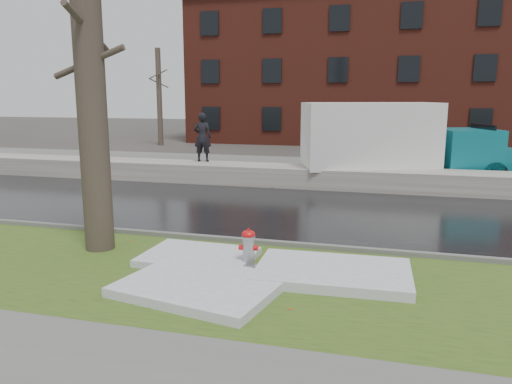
% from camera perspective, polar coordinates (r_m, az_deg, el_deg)
% --- Properties ---
extents(ground, '(120.00, 120.00, 0.00)m').
position_cam_1_polar(ground, '(10.62, -4.54, -7.36)').
color(ground, '#47423D').
rests_on(ground, ground).
extents(verge, '(60.00, 4.50, 0.04)m').
position_cam_1_polar(verge, '(9.51, -7.13, -9.49)').
color(verge, '#2F4617').
rests_on(verge, ground).
extents(road, '(60.00, 7.00, 0.03)m').
position_cam_1_polar(road, '(14.77, 1.40, -2.04)').
color(road, black).
rests_on(road, ground).
extents(parking_lot, '(60.00, 9.00, 0.03)m').
position_cam_1_polar(parking_lot, '(22.98, 6.53, 2.55)').
color(parking_lot, slate).
rests_on(parking_lot, ground).
extents(curb, '(60.00, 0.15, 0.14)m').
position_cam_1_polar(curb, '(11.50, -2.84, -5.54)').
color(curb, slate).
rests_on(curb, ground).
extents(snowbank, '(60.00, 1.60, 0.75)m').
position_cam_1_polar(snowbank, '(18.73, 4.51, 1.81)').
color(snowbank, '#B7B3A7').
rests_on(snowbank, ground).
extents(brick_building, '(26.00, 12.00, 10.00)m').
position_cam_1_polar(brick_building, '(39.53, 13.58, 13.03)').
color(brick_building, maroon).
rests_on(brick_building, ground).
extents(bg_tree_left, '(1.40, 1.62, 6.50)m').
position_cam_1_polar(bg_tree_left, '(35.07, -11.00, 10.71)').
color(bg_tree_left, brown).
rests_on(bg_tree_left, ground).
extents(bg_tree_center, '(1.40, 1.62, 6.50)m').
position_cam_1_polar(bg_tree_center, '(36.71, 0.43, 10.90)').
color(bg_tree_center, brown).
rests_on(bg_tree_center, ground).
extents(fire_hydrant, '(0.39, 0.34, 0.79)m').
position_cam_1_polar(fire_hydrant, '(9.68, -0.86, -6.29)').
color(fire_hydrant, '#9A9BA2').
rests_on(fire_hydrant, verge).
extents(tree, '(1.60, 1.91, 7.71)m').
position_cam_1_polar(tree, '(11.07, -18.51, 13.48)').
color(tree, brown).
rests_on(tree, verge).
extents(box_truck, '(9.26, 4.61, 3.10)m').
position_cam_1_polar(box_truck, '(19.48, 15.61, 5.54)').
color(box_truck, black).
rests_on(box_truck, ground).
extents(worker, '(0.76, 0.54, 1.94)m').
position_cam_1_polar(worker, '(20.05, -6.14, 6.26)').
color(worker, black).
rests_on(worker, snowbank).
extents(snow_patch_near, '(2.93, 2.46, 0.16)m').
position_cam_1_polar(snow_patch_near, '(8.77, -6.32, -10.58)').
color(snow_patch_near, silver).
rests_on(snow_patch_near, verge).
extents(snow_patch_far, '(2.24, 1.66, 0.14)m').
position_cam_1_polar(snow_patch_far, '(10.28, -6.57, -7.37)').
color(snow_patch_far, silver).
rests_on(snow_patch_far, verge).
extents(snow_patch_side, '(2.86, 1.89, 0.18)m').
position_cam_1_polar(snow_patch_side, '(9.39, 8.76, -9.09)').
color(snow_patch_side, silver).
rests_on(snow_patch_side, verge).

